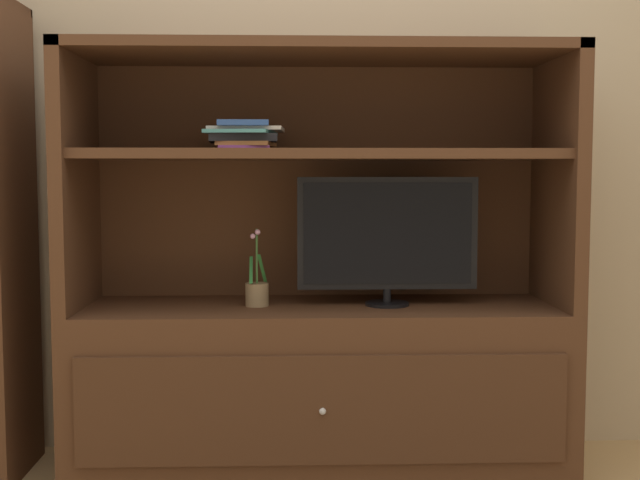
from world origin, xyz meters
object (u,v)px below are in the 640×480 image
object	(u,v)px
potted_plant	(257,292)
magazine_stack	(244,136)
media_console	(319,342)
tv_monitor	(387,236)

from	to	relation	value
potted_plant	magazine_stack	xyz separation A→B (m)	(-0.04, 0.01, 0.58)
media_console	tv_monitor	size ratio (longest dim) A/B	2.73
tv_monitor	potted_plant	size ratio (longest dim) A/B	2.33
media_console	tv_monitor	world-z (taller)	media_console
media_console	tv_monitor	distance (m)	0.48
media_console	potted_plant	xyz separation A→B (m)	(-0.23, -0.02, 0.20)
media_console	magazine_stack	distance (m)	0.82
media_console	magazine_stack	world-z (taller)	media_console
potted_plant	media_console	bearing A→B (deg)	4.37
potted_plant	magazine_stack	bearing A→B (deg)	166.78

